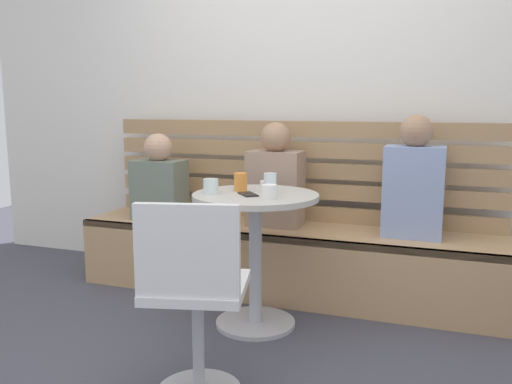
% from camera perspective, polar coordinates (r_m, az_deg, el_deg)
% --- Properties ---
extents(ground, '(8.00, 8.00, 0.00)m').
position_cam_1_polar(ground, '(2.53, -5.32, -19.43)').
color(ground, '#42424C').
extents(back_wall, '(5.20, 0.10, 2.90)m').
position_cam_1_polar(back_wall, '(3.77, 5.24, 12.87)').
color(back_wall, silver).
rests_on(back_wall, ground).
extents(booth_bench, '(2.70, 0.52, 0.44)m').
position_cam_1_polar(booth_bench, '(3.48, 3.09, -7.26)').
color(booth_bench, tan).
rests_on(booth_bench, ground).
extents(booth_backrest, '(2.65, 0.04, 0.66)m').
position_cam_1_polar(booth_backrest, '(3.60, 4.28, 2.31)').
color(booth_backrest, '#A68157').
rests_on(booth_backrest, booth_bench).
extents(cafe_table, '(0.68, 0.68, 0.74)m').
position_cam_1_polar(cafe_table, '(2.91, -0.05, -4.49)').
color(cafe_table, '#ADADB2').
rests_on(cafe_table, ground).
extents(white_chair, '(0.49, 0.49, 0.85)m').
position_cam_1_polar(white_chair, '(2.20, -6.59, -10.64)').
color(white_chair, '#ADADB2').
rests_on(white_chair, ground).
extents(person_adult, '(0.34, 0.22, 0.71)m').
position_cam_1_polar(person_adult, '(3.27, 16.40, 0.93)').
color(person_adult, '#8C9EC6').
rests_on(person_adult, booth_bench).
extents(person_child_left, '(0.34, 0.22, 0.58)m').
position_cam_1_polar(person_child_left, '(3.69, -10.24, 1.07)').
color(person_child_left, slate).
rests_on(person_child_left, booth_bench).
extents(person_child_middle, '(0.34, 0.22, 0.66)m').
position_cam_1_polar(person_child_middle, '(3.42, 2.08, 1.23)').
color(person_child_middle, '#9E7F6B').
rests_on(person_child_middle, booth_bench).
extents(cup_ceramic_white, '(0.08, 0.08, 0.07)m').
position_cam_1_polar(cup_ceramic_white, '(2.73, 1.40, 0.05)').
color(cup_ceramic_white, white).
rests_on(cup_ceramic_white, cafe_table).
extents(cup_glass_short, '(0.08, 0.08, 0.08)m').
position_cam_1_polar(cup_glass_short, '(2.88, -4.81, 0.62)').
color(cup_glass_short, silver).
rests_on(cup_glass_short, cafe_table).
extents(cup_water_clear, '(0.07, 0.07, 0.11)m').
position_cam_1_polar(cup_water_clear, '(2.88, 1.51, 0.94)').
color(cup_water_clear, white).
rests_on(cup_water_clear, cafe_table).
extents(cup_tumbler_orange, '(0.07, 0.07, 0.10)m').
position_cam_1_polar(cup_tumbler_orange, '(2.95, -1.65, 1.07)').
color(cup_tumbler_orange, orange).
rests_on(cup_tumbler_orange, cafe_table).
extents(cup_espresso_small, '(0.06, 0.06, 0.05)m').
position_cam_1_polar(cup_espresso_small, '(2.97, 0.97, 0.66)').
color(cup_espresso_small, silver).
rests_on(cup_espresso_small, cafe_table).
extents(phone_on_table, '(0.14, 0.15, 0.01)m').
position_cam_1_polar(phone_on_table, '(2.83, -0.85, -0.24)').
color(phone_on_table, black).
rests_on(phone_on_table, cafe_table).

